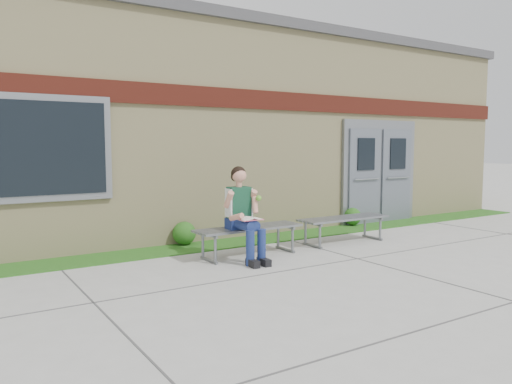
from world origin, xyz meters
TOP-DOWN VIEW (x-y plane):
  - ground at (0.00, 0.00)m, footprint 80.00×80.00m
  - grass_strip at (0.00, 2.60)m, footprint 16.00×0.80m
  - school_building at (-0.00, 5.99)m, footprint 16.20×6.22m
  - bench_left at (-0.30, 1.58)m, footprint 1.79×0.53m
  - bench_right at (1.70, 1.58)m, footprint 1.78×0.51m
  - girl at (-0.53, 1.37)m, footprint 0.52×0.88m
  - shrub_mid at (-0.84, 2.85)m, footprint 0.41×0.41m
  - shrub_east at (3.11, 2.85)m, footprint 0.38×0.38m

SIDE VIEW (x-z plane):
  - ground at x=0.00m, z-range 0.00..0.00m
  - grass_strip at x=0.00m, z-range 0.00..0.02m
  - shrub_east at x=3.11m, z-range 0.02..0.40m
  - shrub_mid at x=-0.84m, z-range 0.02..0.43m
  - bench_right at x=1.70m, z-range 0.13..0.59m
  - bench_left at x=-0.30m, z-range 0.13..0.59m
  - girl at x=-0.53m, z-range 0.02..1.45m
  - school_building at x=0.00m, z-range 0.00..4.20m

